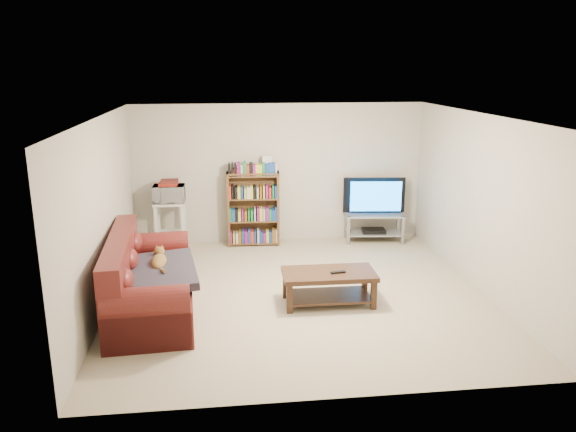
{
  "coord_description": "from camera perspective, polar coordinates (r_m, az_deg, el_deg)",
  "views": [
    {
      "loc": [
        -0.99,
        -7.04,
        3.03
      ],
      "look_at": [
        -0.1,
        0.4,
        1.0
      ],
      "focal_mm": 35.0,
      "sensor_mm": 36.0,
      "label": 1
    }
  ],
  "objects": [
    {
      "name": "remote",
      "position": [
        7.27,
        5.1,
        -5.71
      ],
      "size": [
        0.2,
        0.08,
        0.02
      ],
      "primitive_type": "cube",
      "rotation": [
        0.0,
        0.0,
        0.14
      ],
      "color": "black",
      "rests_on": "coffee_table"
    },
    {
      "name": "tv_stand",
      "position": [
        9.98,
        8.72,
        -0.66
      ],
      "size": [
        1.05,
        0.55,
        0.5
      ],
      "rotation": [
        0.0,
        0.0,
        -0.1
      ],
      "color": "#999EA3",
      "rests_on": "floor"
    },
    {
      "name": "wall_right",
      "position": [
        8.07,
        19.02,
        1.21
      ],
      "size": [
        0.0,
        5.0,
        5.0
      ],
      "primitive_type": "plane",
      "rotation": [
        1.57,
        0.0,
        -1.57
      ],
      "color": "beige",
      "rests_on": "ground"
    },
    {
      "name": "shelf_clutter",
      "position": [
        9.47,
        -3.03,
        5.12
      ],
      "size": [
        0.65,
        0.21,
        0.28
      ],
      "rotation": [
        0.0,
        0.0,
        -0.04
      ],
      "color": "silver",
      "rests_on": "bookshelf"
    },
    {
      "name": "blanket",
      "position": [
        7.09,
        -13.02,
        -5.57
      ],
      "size": [
        1.04,
        1.26,
        0.19
      ],
      "primitive_type": "cube",
      "rotation": [
        0.05,
        -0.04,
        0.14
      ],
      "color": "#302B36",
      "rests_on": "sofa"
    },
    {
      "name": "coffee_table",
      "position": [
        7.35,
        4.16,
        -6.64
      ],
      "size": [
        1.21,
        0.61,
        0.44
      ],
      "rotation": [
        0.0,
        0.0,
        -0.01
      ],
      "color": "#331E11",
      "rests_on": "floor"
    },
    {
      "name": "microwave_stand",
      "position": [
        9.57,
        -11.86,
        -0.33
      ],
      "size": [
        0.52,
        0.39,
        0.83
      ],
      "rotation": [
        0.0,
        0.0,
        -0.02
      ],
      "color": "silver",
      "rests_on": "floor"
    },
    {
      "name": "game_boxes",
      "position": [
        9.43,
        -12.05,
        3.21
      ],
      "size": [
        0.31,
        0.27,
        0.05
      ],
      "primitive_type": "cube",
      "rotation": [
        0.0,
        0.0,
        -0.02
      ],
      "color": "maroon",
      "rests_on": "microwave"
    },
    {
      "name": "microwave",
      "position": [
        9.46,
        -12.0,
        2.23
      ],
      "size": [
        0.52,
        0.36,
        0.28
      ],
      "primitive_type": "imported",
      "rotation": [
        0.0,
        0.0,
        -0.02
      ],
      "color": "silver",
      "rests_on": "microwave_stand"
    },
    {
      "name": "wall_left",
      "position": [
        7.43,
        -18.33,
        0.12
      ],
      "size": [
        0.0,
        5.0,
        5.0
      ],
      "primitive_type": "plane",
      "rotation": [
        1.57,
        0.0,
        1.57
      ],
      "color": "beige",
      "rests_on": "ground"
    },
    {
      "name": "television",
      "position": [
        9.86,
        8.83,
        1.98
      ],
      "size": [
        1.09,
        0.25,
        0.62
      ],
      "primitive_type": "imported",
      "rotation": [
        0.0,
        0.0,
        3.04
      ],
      "color": "black",
      "rests_on": "tv_stand"
    },
    {
      "name": "floor",
      "position": [
        7.73,
        1.1,
        -7.93
      ],
      "size": [
        5.0,
        5.0,
        0.0
      ],
      "primitive_type": "plane",
      "color": "#C0B18F",
      "rests_on": "ground"
    },
    {
      "name": "wall_back",
      "position": [
        9.76,
        -0.88,
        4.35
      ],
      "size": [
        5.0,
        0.0,
        5.0
      ],
      "primitive_type": "plane",
      "rotation": [
        1.57,
        0.0,
        0.0
      ],
      "color": "beige",
      "rests_on": "ground"
    },
    {
      "name": "ceiling",
      "position": [
        7.14,
        1.2,
        10.09
      ],
      "size": [
        5.0,
        5.0,
        0.0
      ],
      "primitive_type": "plane",
      "rotation": [
        3.14,
        0.0,
        0.0
      ],
      "color": "white",
      "rests_on": "ground"
    },
    {
      "name": "bookshelf",
      "position": [
        9.61,
        -3.55,
        0.84
      ],
      "size": [
        0.9,
        0.31,
        1.28
      ],
      "rotation": [
        0.0,
        0.0,
        -0.04
      ],
      "color": "brown",
      "rests_on": "floor"
    },
    {
      "name": "dvd_player",
      "position": [
        10.02,
        8.69,
        -1.49
      ],
      "size": [
        0.43,
        0.32,
        0.06
      ],
      "primitive_type": "cube",
      "rotation": [
        0.0,
        0.0,
        -0.1
      ],
      "color": "black",
      "rests_on": "tv_stand"
    },
    {
      "name": "cat",
      "position": [
        7.27,
        -12.98,
        -4.55
      ],
      "size": [
        0.29,
        0.64,
        0.19
      ],
      "primitive_type": null,
      "rotation": [
        0.0,
        0.0,
        0.06
      ],
      "color": "brown",
      "rests_on": "sofa"
    },
    {
      "name": "sofa",
      "position": [
        7.33,
        -14.36,
        -6.87
      ],
      "size": [
        1.13,
        2.35,
        0.98
      ],
      "rotation": [
        0.0,
        0.0,
        0.06
      ],
      "color": "#5D1A18",
      "rests_on": "floor"
    },
    {
      "name": "wall_front",
      "position": [
        4.99,
        5.13,
        -6.38
      ],
      "size": [
        5.0,
        0.0,
        5.0
      ],
      "primitive_type": "plane",
      "rotation": [
        -1.57,
        0.0,
        0.0
      ],
      "color": "beige",
      "rests_on": "ground"
    }
  ]
}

